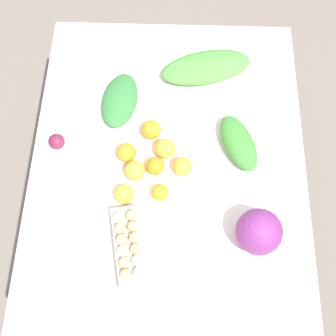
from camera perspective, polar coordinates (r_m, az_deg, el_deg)
name	(u,v)px	position (r m, az deg, el deg)	size (l,w,h in m)	color
ground_plane	(168,229)	(2.48, 0.00, -7.46)	(8.00, 8.00, 0.00)	#70665B
dining_table	(168,179)	(1.88, 0.00, -1.30)	(1.47, 1.07, 0.73)	silver
cabbage_purple	(259,232)	(1.66, 11.03, -7.63)	(0.16, 0.16, 0.16)	#7A2D75
egg_carton	(129,246)	(1.66, -4.74, -9.52)	(0.30, 0.15, 0.09)	beige
greens_bunch_chard	(239,143)	(1.84, 8.60, 3.04)	(0.25, 0.11, 0.08)	#3D8433
greens_bunch_scallion	(120,100)	(1.94, -5.89, 8.22)	(0.26, 0.14, 0.07)	#337538
greens_bunch_kale	(206,67)	(2.03, 4.66, 12.14)	(0.38, 0.16, 0.08)	#4C933D
beet_root	(57,141)	(1.88, -13.42, 3.16)	(0.06, 0.06, 0.06)	maroon
orange_0	(127,153)	(1.81, -5.08, 1.88)	(0.08, 0.08, 0.08)	orange
orange_1	(155,167)	(1.78, -1.54, 0.16)	(0.07, 0.07, 0.07)	orange
orange_2	(183,167)	(1.77, 1.81, 0.07)	(0.07, 0.07, 0.07)	#F9A833
orange_3	(151,130)	(1.85, -2.03, 4.66)	(0.08, 0.08, 0.08)	orange
orange_4	(160,193)	(1.74, -0.96, -3.03)	(0.06, 0.06, 0.06)	orange
orange_5	(135,171)	(1.77, -4.03, -0.31)	(0.08, 0.08, 0.08)	#F9A833
orange_6	(124,194)	(1.74, -5.35, -3.19)	(0.07, 0.07, 0.07)	#F9A833
orange_7	(165,149)	(1.81, -0.35, 2.37)	(0.08, 0.08, 0.08)	#F9A833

